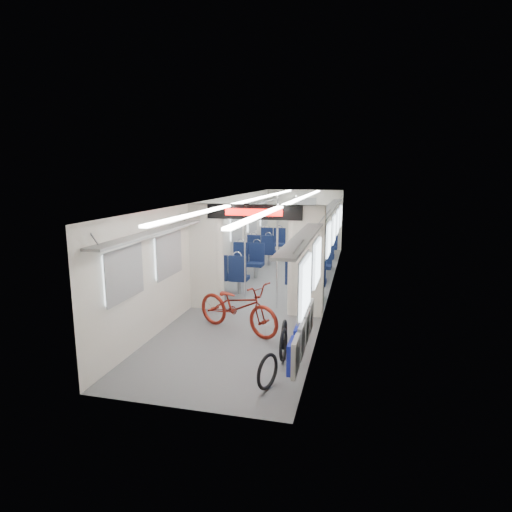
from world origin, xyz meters
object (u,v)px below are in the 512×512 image
(flip_bench, at_px, (302,333))
(seat_bay_near_right, at_px, (311,267))
(seat_bay_far_right, at_px, (322,247))
(bike_hoop_a, at_px, (268,373))
(seat_bay_far_left, at_px, (267,244))
(bike_hoop_b, at_px, (283,346))
(seat_bay_near_left, at_px, (239,265))
(stanchion_near_left, at_px, (245,254))
(bicycle, at_px, (238,306))
(stanchion_far_right, at_px, (295,235))
(bike_hoop_c, at_px, (284,336))
(stanchion_near_right, at_px, (277,257))
(stanchion_far_left, at_px, (277,234))

(flip_bench, height_order, seat_bay_near_right, seat_bay_near_right)
(seat_bay_far_right, bearing_deg, bike_hoop_a, -89.71)
(seat_bay_far_left, bearing_deg, flip_bench, -74.22)
(bike_hoop_b, bearing_deg, flip_bench, -38.24)
(seat_bay_near_left, relative_size, stanchion_near_left, 0.90)
(flip_bench, height_order, stanchion_near_left, stanchion_near_left)
(bicycle, height_order, seat_bay_far_right, seat_bay_far_right)
(seat_bay_far_right, xyz_separation_m, stanchion_near_left, (-1.30, -4.82, 0.60))
(bike_hoop_a, xyz_separation_m, seat_bay_far_right, (-0.04, 8.57, 0.32))
(bike_hoop_a, bearing_deg, seat_bay_far_right, 90.29)
(seat_bay_far_right, distance_m, stanchion_far_right, 1.83)
(bike_hoop_a, distance_m, stanchion_near_left, 4.08)
(bike_hoop_b, bearing_deg, bike_hoop_c, 98.44)
(bicycle, bearing_deg, seat_bay_far_right, 15.62)
(stanchion_near_left, height_order, stanchion_near_right, same)
(seat_bay_near_right, relative_size, seat_bay_far_left, 1.10)
(stanchion_far_left, bearing_deg, flip_bench, -75.77)
(flip_bench, xyz_separation_m, seat_bay_near_left, (-2.29, 4.59, -0.04))
(flip_bench, relative_size, stanchion_near_right, 0.91)
(stanchion_far_left, bearing_deg, stanchion_near_left, -91.42)
(bike_hoop_c, distance_m, stanchion_near_right, 2.41)
(stanchion_far_left, bearing_deg, seat_bay_far_left, 111.52)
(bicycle, distance_m, seat_bay_far_left, 6.85)
(bicycle, relative_size, seat_bay_near_left, 0.90)
(seat_bay_far_left, xyz_separation_m, stanchion_far_right, (1.22, -1.84, 0.61))
(stanchion_far_right, bearing_deg, bike_hoop_b, -82.99)
(stanchion_far_right, bearing_deg, bike_hoop_c, -83.10)
(stanchion_far_left, height_order, stanchion_far_right, same)
(bike_hoop_b, relative_size, seat_bay_far_right, 0.25)
(stanchion_far_left, bearing_deg, stanchion_near_right, -79.10)
(seat_bay_near_right, bearing_deg, stanchion_far_left, 125.05)
(stanchion_near_right, relative_size, stanchion_far_right, 1.00)
(seat_bay_near_left, distance_m, seat_bay_far_left, 3.51)
(bicycle, relative_size, bike_hoop_c, 3.64)
(bicycle, xyz_separation_m, stanchion_near_left, (-0.33, 1.73, 0.66))
(flip_bench, bearing_deg, bicycle, 136.45)
(bike_hoop_c, distance_m, stanchion_near_left, 2.84)
(stanchion_far_right, bearing_deg, stanchion_far_left, 163.45)
(seat_bay_near_right, xyz_separation_m, stanchion_far_right, (-0.65, 1.56, 0.59))
(flip_bench, xyz_separation_m, bike_hoop_a, (-0.38, -0.70, -0.35))
(bike_hoop_a, xyz_separation_m, seat_bay_near_left, (-1.91, 5.29, 0.31))
(bike_hoop_a, height_order, bike_hoop_c, bike_hoop_a)
(seat_bay_far_left, relative_size, stanchion_far_left, 0.88)
(stanchion_near_left, xyz_separation_m, stanchion_far_right, (0.65, 3.22, 0.00))
(bicycle, bearing_deg, seat_bay_near_right, 8.10)
(bike_hoop_b, bearing_deg, stanchion_near_left, 116.45)
(stanchion_near_left, relative_size, stanchion_far_left, 1.00)
(flip_bench, distance_m, seat_bay_far_right, 7.88)
(stanchion_far_left, bearing_deg, stanchion_far_right, -16.55)
(seat_bay_near_left, height_order, stanchion_near_right, stanchion_near_right)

